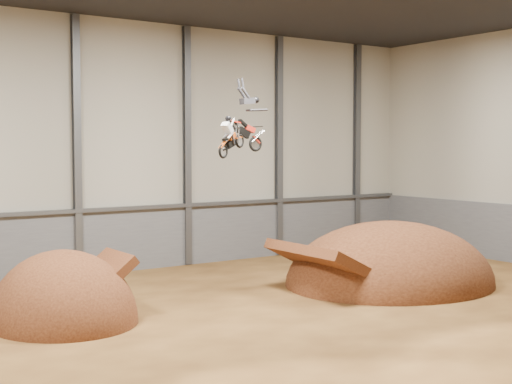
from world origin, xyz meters
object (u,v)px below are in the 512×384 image
Objects in this scene: fmx_rider_a at (233,132)px; fmx_rider_b at (241,114)px; takeoff_ramp at (63,322)px; landing_ramp at (390,284)px.

fmx_rider_b reaches higher than fmx_rider_a.
fmx_rider_a is at bearing -13.45° from takeoff_ramp.
landing_ramp is at bearing -23.71° from fmx_rider_a.
fmx_rider_a reaches higher than takeoff_ramp.
fmx_rider_b reaches higher than takeoff_ramp.
takeoff_ramp is 10.45m from fmx_rider_a.
fmx_rider_b is (0.88, 0.74, 0.82)m from fmx_rider_a.
takeoff_ramp is 0.60× the size of landing_ramp.
fmx_rider_b is (7.86, -0.93, 8.41)m from takeoff_ramp.
fmx_rider_a is 0.66× the size of fmx_rider_b.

